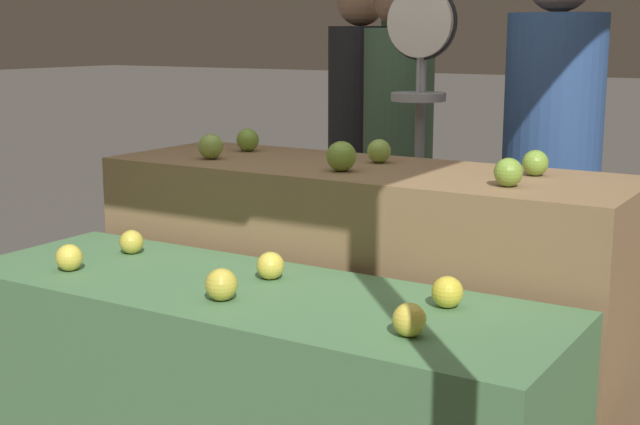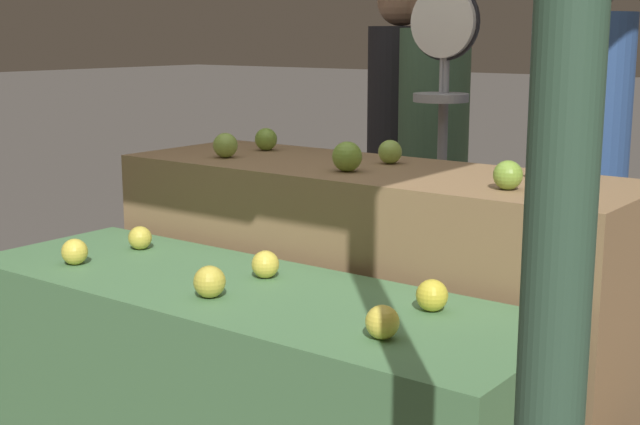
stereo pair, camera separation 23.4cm
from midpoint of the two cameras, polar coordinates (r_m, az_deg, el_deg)
name	(u,v)px [view 2 (the right image)]	position (r m, az deg, el deg)	size (l,w,h in m)	color
display_counter_back	(369,340)	(2.87, 5.51, -8.18)	(1.65, 0.55, 1.11)	olive
apple_front_0	(75,252)	(2.57, -12.95, -2.49)	(0.07, 0.07, 0.07)	yellow
apple_front_1	(210,282)	(2.20, -4.07, -4.48)	(0.08, 0.08, 0.08)	gold
apple_front_2	(382,322)	(1.92, 7.54, -7.02)	(0.07, 0.07, 0.07)	yellow
apple_front_3	(140,238)	(2.71, -9.04, -1.64)	(0.07, 0.07, 0.07)	gold
apple_front_4	(266,264)	(2.37, -0.68, -3.37)	(0.07, 0.07, 0.07)	yellow
apple_front_5	(432,295)	(2.12, 10.35, -5.28)	(0.08, 0.08, 0.08)	gold
apple_back_0	(225,145)	(2.93, -3.81, 4.30)	(0.08, 0.08, 0.08)	#8EB247
apple_back_1	(347,157)	(2.63, 4.30, 3.57)	(0.09, 0.09, 0.09)	#7AA338
apple_back_2	(508,175)	(2.40, 14.70, 2.31)	(0.08, 0.08, 0.08)	#7AA338
apple_back_3	(266,139)	(3.11, -1.32, 4.70)	(0.08, 0.08, 0.08)	#7AA338
apple_back_4	(390,152)	(2.81, 6.90, 3.86)	(0.08, 0.08, 0.08)	#8EB247
apple_back_5	(543,166)	(2.60, 16.59, 2.85)	(0.08, 0.08, 0.08)	#7AA338
produce_scale	(442,115)	(3.28, 9.85, 6.17)	(0.27, 0.20, 1.69)	#99999E
person_vendor_at_scale	(577,163)	(3.30, 18.09, 3.00)	(0.36, 0.36, 1.82)	#2D2D38
person_customer_left	(433,139)	(4.10, 8.88, 4.64)	(0.39, 0.39, 1.77)	#2D2D38
person_customer_right	(399,128)	(4.49, 6.58, 5.37)	(0.43, 0.43, 1.78)	#2D2D38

